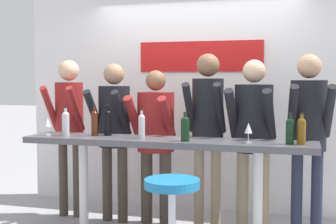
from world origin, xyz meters
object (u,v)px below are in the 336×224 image
at_px(bar_stool, 172,211).
at_px(wine_bottle_6, 66,122).
at_px(person_center_right, 253,127).
at_px(wine_glass_0, 48,123).
at_px(tasting_table, 166,156).
at_px(wine_bottle_1, 290,130).
at_px(wine_glass_1, 248,129).
at_px(wine_bottle_2, 95,122).
at_px(wine_bottle_3, 142,125).
at_px(wine_bottle_5, 301,130).
at_px(wine_bottle_0, 108,121).
at_px(person_far_left, 69,118).
at_px(person_center_left, 156,130).
at_px(person_center, 208,119).
at_px(person_left, 114,124).
at_px(person_right, 308,124).
at_px(wine_bottle_4, 185,127).

distance_m(bar_stool, wine_bottle_6, 1.55).
distance_m(person_center_right, wine_glass_0, 2.06).
relative_size(tasting_table, wine_bottle_1, 10.22).
xyz_separation_m(bar_stool, wine_glass_1, (0.53, 0.61, 0.61)).
distance_m(wine_bottle_2, wine_bottle_3, 0.52).
relative_size(person_center_right, wine_bottle_5, 6.39).
distance_m(wine_bottle_0, wine_bottle_2, 0.13).
bearing_deg(person_far_left, tasting_table, -26.12).
xyz_separation_m(person_center_left, wine_bottle_3, (0.04, -0.56, 0.11)).
bearing_deg(wine_bottle_1, person_far_left, 166.42).
relative_size(wine_bottle_0, wine_bottle_2, 1.01).
height_order(person_far_left, person_center, person_center).
distance_m(person_left, wine_bottle_6, 0.63).
bearing_deg(wine_bottle_5, wine_bottle_1, -169.17).
xyz_separation_m(wine_bottle_5, wine_glass_0, (-2.45, -0.04, -0.00)).
relative_size(person_right, wine_bottle_0, 5.82).
height_order(tasting_table, wine_bottle_3, wine_bottle_3).
xyz_separation_m(tasting_table, bar_stool, (0.25, -0.67, -0.33)).
bearing_deg(wine_bottle_5, person_center_right, 131.85).
relative_size(wine_glass_0, wine_glass_1, 1.00).
distance_m(tasting_table, bar_stool, 0.79).
height_order(wine_bottle_1, wine_glass_1, wine_bottle_1).
height_order(person_right, wine_bottle_6, person_right).
xyz_separation_m(person_center_right, wine_bottle_1, (0.37, -0.54, 0.04)).
bearing_deg(wine_bottle_3, bar_stool, -53.33).
bearing_deg(person_left, person_right, 4.84).
bearing_deg(wine_glass_0, person_far_left, 98.32).
relative_size(person_center_right, person_right, 0.97).
bearing_deg(person_center, person_left, -177.35).
relative_size(wine_bottle_5, wine_glass_1, 1.56).
distance_m(tasting_table, wine_bottle_0, 0.71).
bearing_deg(wine_bottle_1, person_right, 75.64).
bearing_deg(wine_bottle_6, wine_glass_1, -0.32).
relative_size(person_right, wine_glass_1, 10.27).
height_order(person_center_right, wine_bottle_1, person_center_right).
bearing_deg(person_right, tasting_table, -162.85).
xyz_separation_m(person_left, wine_bottle_2, (-0.01, -0.48, 0.06)).
bearing_deg(bar_stool, wine_bottle_0, 139.35).
height_order(wine_bottle_1, wine_bottle_2, wine_bottle_2).
relative_size(person_right, wine_bottle_6, 6.17).
bearing_deg(wine_bottle_1, wine_bottle_4, -176.36).
xyz_separation_m(person_center_left, wine_bottle_1, (1.41, -0.59, 0.11)).
bearing_deg(wine_bottle_0, person_center_right, 16.00).
bearing_deg(wine_bottle_2, wine_bottle_1, -2.39).
xyz_separation_m(tasting_table, wine_glass_1, (0.78, -0.06, 0.28)).
relative_size(person_center, wine_glass_1, 10.38).
xyz_separation_m(wine_bottle_2, wine_bottle_5, (1.98, -0.06, -0.01)).
distance_m(person_right, wine_bottle_6, 2.40).
relative_size(tasting_table, wine_bottle_4, 10.44).
height_order(person_right, wine_bottle_4, person_right).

